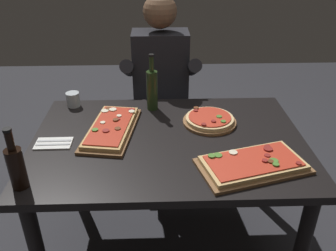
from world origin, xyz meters
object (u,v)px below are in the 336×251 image
object	(u,v)px
dining_table	(168,154)
seated_diner	(161,83)
pizza_rectangular_front	(253,164)
diner_chair	(161,108)
wine_bottle_dark	(16,166)
pizza_round_far	(210,120)
pizza_rectangular_left	(111,128)
oil_bottle_amber	(152,89)
tumbler_near_camera	(73,100)

from	to	relation	value
dining_table	seated_diner	bearing A→B (deg)	92.05
pizza_rectangular_front	diner_chair	distance (m)	1.22
wine_bottle_dark	seated_diner	distance (m)	1.26
pizza_round_far	diner_chair	distance (m)	0.79
dining_table	wine_bottle_dark	size ratio (longest dim) A/B	4.99
dining_table	pizza_round_far	size ratio (longest dim) A/B	4.73
pizza_round_far	wine_bottle_dark	xyz separation A→B (m)	(-0.87, -0.52, 0.09)
pizza_rectangular_left	pizza_round_far	distance (m)	0.54
dining_table	pizza_rectangular_left	distance (m)	0.33
pizza_rectangular_left	oil_bottle_amber	size ratio (longest dim) A/B	1.54
oil_bottle_amber	seated_diner	world-z (taller)	seated_diner
oil_bottle_amber	seated_diner	distance (m)	0.41
wine_bottle_dark	diner_chair	xyz separation A→B (m)	(0.61, 1.22, -0.36)
diner_chair	pizza_rectangular_front	bearing A→B (deg)	-70.41
oil_bottle_amber	seated_diner	bearing A→B (deg)	81.70
wine_bottle_dark	pizza_rectangular_front	bearing A→B (deg)	5.52
oil_bottle_amber	diner_chair	xyz separation A→B (m)	(0.06, 0.51, -0.38)
tumbler_near_camera	oil_bottle_amber	bearing A→B (deg)	-6.30
wine_bottle_dark	oil_bottle_amber	world-z (taller)	oil_bottle_amber
pizza_round_far	tumbler_near_camera	bearing A→B (deg)	162.95
wine_bottle_dark	seated_diner	world-z (taller)	seated_diner
pizza_rectangular_left	wine_bottle_dark	world-z (taller)	wine_bottle_dark
wine_bottle_dark	dining_table	bearing A→B (deg)	29.78
tumbler_near_camera	pizza_rectangular_left	bearing A→B (deg)	-50.49
pizza_round_far	seated_diner	xyz separation A→B (m)	(-0.26, 0.58, -0.02)
pizza_rectangular_left	seated_diner	distance (m)	0.70
dining_table	tumbler_near_camera	distance (m)	0.70
oil_bottle_amber	dining_table	bearing A→B (deg)	-76.72
tumbler_near_camera	diner_chair	size ratio (longest dim) A/B	0.10
dining_table	tumbler_near_camera	size ratio (longest dim) A/B	16.14
oil_bottle_amber	wine_bottle_dark	bearing A→B (deg)	-127.74
tumbler_near_camera	diner_chair	world-z (taller)	diner_chair
pizza_rectangular_front	seated_diner	distance (m)	1.08
pizza_round_far	seated_diner	size ratio (longest dim) A/B	0.22
pizza_rectangular_left	tumbler_near_camera	world-z (taller)	tumbler_near_camera
wine_bottle_dark	tumbler_near_camera	bearing A→B (deg)	84.59
dining_table	pizza_rectangular_front	bearing A→B (deg)	-35.47
pizza_rectangular_left	diner_chair	xyz separation A→B (m)	(0.27, 0.77, -0.27)
wine_bottle_dark	pizza_rectangular_left	bearing A→B (deg)	53.45
dining_table	wine_bottle_dark	bearing A→B (deg)	-150.22
pizza_rectangular_front	diner_chair	bearing A→B (deg)	109.59
dining_table	pizza_rectangular_left	size ratio (longest dim) A/B	2.70
pizza_rectangular_front	wine_bottle_dark	bearing A→B (deg)	-174.48
pizza_rectangular_front	seated_diner	xyz separation A→B (m)	(-0.40, 1.00, -0.02)
pizza_rectangular_left	oil_bottle_amber	world-z (taller)	oil_bottle_amber
pizza_rectangular_front	pizza_rectangular_left	bearing A→B (deg)	152.41
diner_chair	pizza_round_far	bearing A→B (deg)	-69.50
pizza_round_far	tumbler_near_camera	size ratio (longest dim) A/B	3.41
pizza_rectangular_left	diner_chair	world-z (taller)	diner_chair
seated_diner	pizza_round_far	bearing A→B (deg)	-65.69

